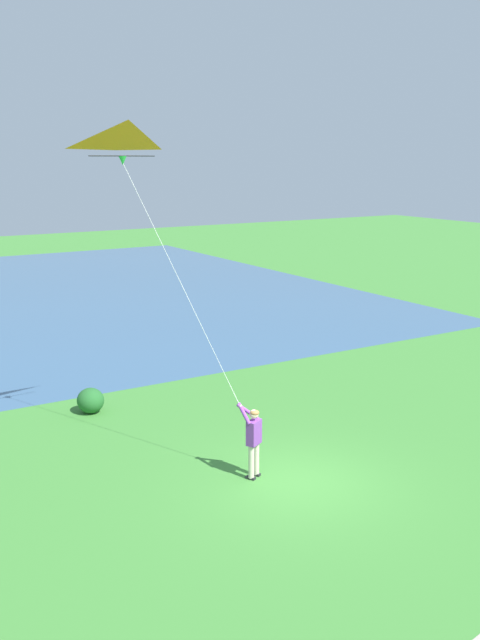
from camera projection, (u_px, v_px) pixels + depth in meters
ground_plane at (298, 482)px, 16.94m from camera, size 120.00×120.00×0.00m
person_kite_flyer at (253, 437)px, 16.98m from camera, size 0.62×0.51×1.83m
flying_kite at (129, 145)px, 17.06m from camera, size 3.11×2.50×6.55m
lakeside_shrub at (91, 400)px, 21.51m from camera, size 0.87×0.81×0.77m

